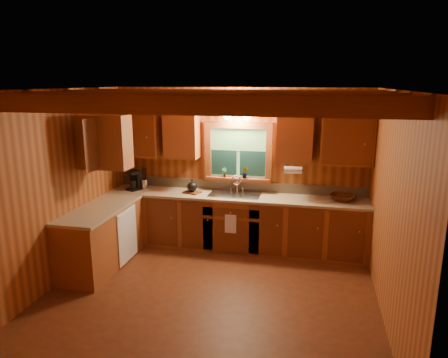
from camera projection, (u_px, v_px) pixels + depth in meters
room at (210, 198)px, 5.04m from camera, size 4.20×4.20×4.20m
ceiling_beams at (209, 99)px, 4.77m from camera, size 4.20×2.54×0.18m
base_cabinets at (201, 227)px, 6.57m from camera, size 4.20×2.22×0.86m
countertop at (201, 199)px, 6.47m from camera, size 4.20×2.24×0.04m
backsplash at (238, 186)px, 6.91m from camera, size 4.20×0.02×0.16m
dishwasher_panel at (127, 235)px, 6.20m from camera, size 0.02×0.60×0.80m
upper_cabinets at (197, 138)px, 6.39m from camera, size 4.19×1.77×0.78m
window at (238, 154)px, 6.76m from camera, size 1.12×0.08×1.00m
window_sill at (237, 179)px, 6.81m from camera, size 1.06×0.14×0.04m
wall_sconce at (237, 116)px, 6.50m from camera, size 0.45×0.21×0.17m
paper_towel_roll at (293, 170)px, 6.28m from camera, size 0.27×0.11×0.11m
dish_towel at (231, 224)px, 6.42m from camera, size 0.18×0.01×0.30m
sink at (235, 197)px, 6.67m from camera, size 0.82×0.48×0.43m
coffee_maker at (134, 180)px, 6.96m from camera, size 0.18×0.24×0.33m
utensil_crock at (144, 183)px, 7.03m from camera, size 0.13×0.13×0.37m
cutting_board at (192, 192)px, 6.76m from camera, size 0.31×0.26×0.02m
teakettle at (192, 187)px, 6.74m from camera, size 0.16×0.16×0.21m
wicker_basket at (342, 198)px, 6.32m from camera, size 0.47×0.47×0.09m
potted_plant_left at (224, 172)px, 6.82m from camera, size 0.10×0.08×0.16m
potted_plant_right at (245, 173)px, 6.72m from camera, size 0.13×0.12×0.19m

